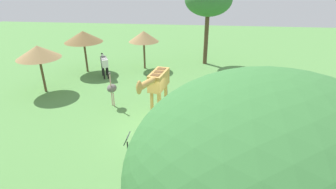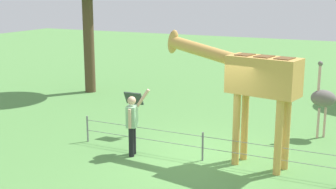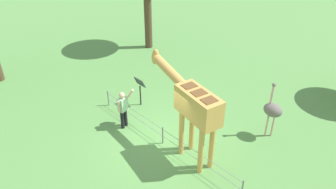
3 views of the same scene
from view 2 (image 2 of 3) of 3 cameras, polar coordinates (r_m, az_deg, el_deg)
ground_plane at (r=11.98m, az=4.34°, el=-7.99°), size 60.00×60.00×0.00m
giraffe at (r=11.28m, az=10.25°, el=1.84°), size 3.69×1.18×3.23m
visitor at (r=12.03m, az=-4.39°, el=-3.36°), size 0.58×0.56×1.76m
ostrich at (r=14.06m, az=18.50°, el=-0.46°), size 0.70×0.56×2.25m
info_sign at (r=13.62m, az=-4.21°, el=-1.22°), size 0.56×0.21×1.32m
wire_fence at (r=11.79m, az=4.28°, el=-6.24°), size 7.05×0.05×0.75m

